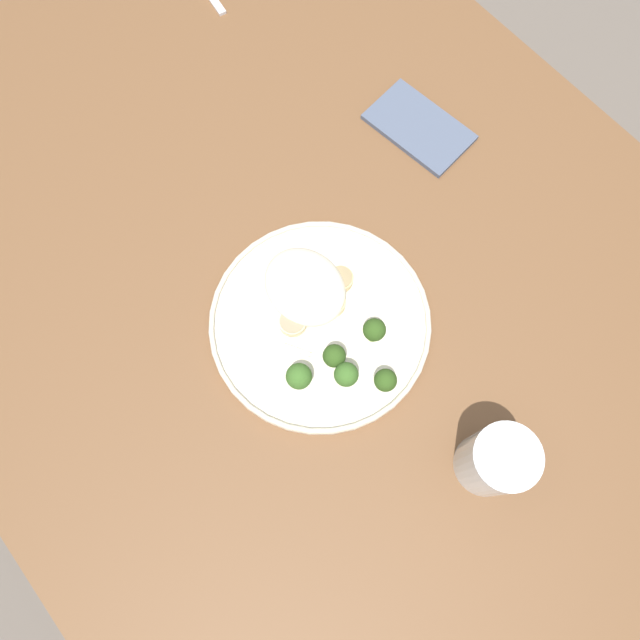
% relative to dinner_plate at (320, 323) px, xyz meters
% --- Properties ---
extents(ground, '(6.00, 6.00, 0.00)m').
position_rel_dinner_plate_xyz_m(ground, '(0.05, -0.04, -0.75)').
color(ground, '#665B51').
extents(wooden_dining_table, '(1.40, 1.00, 0.74)m').
position_rel_dinner_plate_xyz_m(wooden_dining_table, '(0.05, -0.04, -0.09)').
color(wooden_dining_table, brown).
rests_on(wooden_dining_table, ground).
extents(dinner_plate, '(0.29, 0.29, 0.02)m').
position_rel_dinner_plate_xyz_m(dinner_plate, '(0.00, 0.00, 0.00)').
color(dinner_plate, beige).
rests_on(dinner_plate, wooden_dining_table).
extents(noodle_bed, '(0.12, 0.10, 0.03)m').
position_rel_dinner_plate_xyz_m(noodle_bed, '(0.05, -0.01, 0.02)').
color(noodle_bed, beige).
rests_on(noodle_bed, dinner_plate).
extents(seared_scallop_rear_pale, '(0.03, 0.03, 0.02)m').
position_rel_dinner_plate_xyz_m(seared_scallop_rear_pale, '(0.06, 0.00, 0.01)').
color(seared_scallop_rear_pale, '#DBB77A').
rests_on(seared_scallop_rear_pale, dinner_plate).
extents(seared_scallop_tilted_round, '(0.03, 0.03, 0.02)m').
position_rel_dinner_plate_xyz_m(seared_scallop_tilted_round, '(0.08, 0.00, 0.01)').
color(seared_scallop_tilted_round, '#DBB77A').
rests_on(seared_scallop_tilted_round, dinner_plate).
extents(seared_scallop_left_edge, '(0.03, 0.03, 0.02)m').
position_rel_dinner_plate_xyz_m(seared_scallop_left_edge, '(0.05, -0.01, 0.01)').
color(seared_scallop_left_edge, '#E5C689').
rests_on(seared_scallop_left_edge, dinner_plate).
extents(seared_scallop_half_hidden, '(0.03, 0.03, 0.02)m').
position_rel_dinner_plate_xyz_m(seared_scallop_half_hidden, '(0.02, 0.01, 0.01)').
color(seared_scallop_half_hidden, '#E5C689').
rests_on(seared_scallop_half_hidden, dinner_plate).
extents(seared_scallop_tiny_bay, '(0.03, 0.03, 0.02)m').
position_rel_dinner_plate_xyz_m(seared_scallop_tiny_bay, '(0.03, -0.06, 0.01)').
color(seared_scallop_tiny_bay, '#E5C689').
rests_on(seared_scallop_tiny_bay, dinner_plate).
extents(seared_scallop_on_noodles, '(0.03, 0.03, 0.02)m').
position_rel_dinner_plate_xyz_m(seared_scallop_on_noodles, '(0.01, -0.03, 0.01)').
color(seared_scallop_on_noodles, '#E5C689').
rests_on(seared_scallop_on_noodles, dinner_plate).
extents(seared_scallop_front_small, '(0.04, 0.04, 0.02)m').
position_rel_dinner_plate_xyz_m(seared_scallop_front_small, '(0.02, 0.03, 0.01)').
color(seared_scallop_front_small, beige).
rests_on(seared_scallop_front_small, dinner_plate).
extents(broccoli_floret_beside_noodles, '(0.03, 0.03, 0.05)m').
position_rel_dinner_plate_xyz_m(broccoli_floret_beside_noodles, '(-0.06, -0.04, 0.03)').
color(broccoli_floret_beside_noodles, '#7A994C').
rests_on(broccoli_floret_beside_noodles, dinner_plate).
extents(broccoli_floret_right_tilted, '(0.03, 0.03, 0.04)m').
position_rel_dinner_plate_xyz_m(broccoli_floret_right_tilted, '(-0.04, 0.07, 0.03)').
color(broccoli_floret_right_tilted, '#89A356').
rests_on(broccoli_floret_right_tilted, dinner_plate).
extents(broccoli_floret_center_pile, '(0.03, 0.03, 0.04)m').
position_rel_dinner_plate_xyz_m(broccoli_floret_center_pile, '(-0.12, -0.01, 0.03)').
color(broccoli_floret_center_pile, '#7A994C').
rests_on(broccoli_floret_center_pile, dinner_plate).
extents(broccoli_floret_split_head, '(0.03, 0.03, 0.05)m').
position_rel_dinner_plate_xyz_m(broccoli_floret_split_head, '(-0.05, 0.02, 0.03)').
color(broccoli_floret_split_head, '#89A356').
rests_on(broccoli_floret_split_head, dinner_plate).
extents(broccoli_floret_near_rim, '(0.03, 0.03, 0.05)m').
position_rel_dinner_plate_xyz_m(broccoli_floret_near_rim, '(-0.08, 0.03, 0.04)').
color(broccoli_floret_near_rim, '#89A356').
rests_on(broccoli_floret_near_rim, dinner_plate).
extents(onion_sliver_long_sliver, '(0.04, 0.02, 0.00)m').
position_rel_dinner_plate_xyz_m(onion_sliver_long_sliver, '(-0.01, 0.05, 0.01)').
color(onion_sliver_long_sliver, silver).
rests_on(onion_sliver_long_sliver, dinner_plate).
extents(onion_sliver_short_strip, '(0.01, 0.04, 0.00)m').
position_rel_dinner_plate_xyz_m(onion_sliver_short_strip, '(-0.04, 0.08, 0.01)').
color(onion_sliver_short_strip, silver).
rests_on(onion_sliver_short_strip, dinner_plate).
extents(water_glass, '(0.08, 0.08, 0.10)m').
position_rel_dinner_plate_xyz_m(water_glass, '(-0.27, -0.04, 0.04)').
color(water_glass, silver).
rests_on(water_glass, wooden_dining_table).
extents(folded_napkin, '(0.16, 0.11, 0.01)m').
position_rel_dinner_plate_xyz_m(folded_napkin, '(0.14, -0.31, -0.00)').
color(folded_napkin, '#4C566B').
rests_on(folded_napkin, wooden_dining_table).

